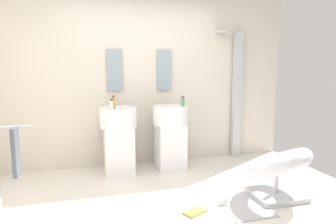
{
  "coord_description": "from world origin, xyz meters",
  "views": [
    {
      "loc": [
        -0.82,
        -2.9,
        1.48
      ],
      "look_at": [
        0.15,
        0.55,
        0.95
      ],
      "focal_mm": 32.04,
      "sensor_mm": 36.0,
      "label": 1
    }
  ],
  "objects_px": {
    "magazine_ochre": "(195,212)",
    "soap_bottle_amber": "(114,103)",
    "soap_bottle_clear": "(112,104)",
    "shower_column": "(236,92)",
    "lounge_chair": "(277,168)",
    "pedestal_sink_right": "(170,134)",
    "pedestal_sink_left": "(119,137)",
    "soap_bottle_green": "(183,102)",
    "coffee_mug": "(224,201)",
    "towel_rack": "(13,154)"
  },
  "relations": [
    {
      "from": "magazine_ochre",
      "to": "soap_bottle_amber",
      "type": "relative_size",
      "value": 1.29
    },
    {
      "from": "soap_bottle_clear",
      "to": "shower_column",
      "type": "bearing_deg",
      "value": 11.81
    },
    {
      "from": "soap_bottle_clear",
      "to": "lounge_chair",
      "type": "bearing_deg",
      "value": -34.01
    },
    {
      "from": "lounge_chair",
      "to": "soap_bottle_clear",
      "type": "bearing_deg",
      "value": 145.99
    },
    {
      "from": "pedestal_sink_right",
      "to": "soap_bottle_amber",
      "type": "bearing_deg",
      "value": -171.58
    },
    {
      "from": "pedestal_sink_left",
      "to": "soap_bottle_green",
      "type": "relative_size",
      "value": 7.29
    },
    {
      "from": "coffee_mug",
      "to": "soap_bottle_green",
      "type": "height_order",
      "value": "soap_bottle_green"
    },
    {
      "from": "pedestal_sink_right",
      "to": "soap_bottle_green",
      "type": "height_order",
      "value": "soap_bottle_green"
    },
    {
      "from": "shower_column",
      "to": "soap_bottle_clear",
      "type": "distance_m",
      "value": 2.11
    },
    {
      "from": "magazine_ochre",
      "to": "soap_bottle_amber",
      "type": "bearing_deg",
      "value": 88.37
    },
    {
      "from": "towel_rack",
      "to": "pedestal_sink_left",
      "type": "bearing_deg",
      "value": 38.42
    },
    {
      "from": "soap_bottle_green",
      "to": "pedestal_sink_right",
      "type": "bearing_deg",
      "value": 146.42
    },
    {
      "from": "pedestal_sink_left",
      "to": "coffee_mug",
      "type": "height_order",
      "value": "pedestal_sink_left"
    },
    {
      "from": "pedestal_sink_left",
      "to": "pedestal_sink_right",
      "type": "bearing_deg",
      "value": 0.0
    },
    {
      "from": "pedestal_sink_left",
      "to": "soap_bottle_green",
      "type": "bearing_deg",
      "value": -6.35
    },
    {
      "from": "magazine_ochre",
      "to": "coffee_mug",
      "type": "xyz_separation_m",
      "value": [
        0.38,
        0.1,
        0.03
      ]
    },
    {
      "from": "pedestal_sink_right",
      "to": "soap_bottle_green",
      "type": "bearing_deg",
      "value": -33.58
    },
    {
      "from": "magazine_ochre",
      "to": "coffee_mug",
      "type": "distance_m",
      "value": 0.4
    },
    {
      "from": "pedestal_sink_left",
      "to": "shower_column",
      "type": "bearing_deg",
      "value": 8.59
    },
    {
      "from": "magazine_ochre",
      "to": "soap_bottle_green",
      "type": "relative_size",
      "value": 1.6
    },
    {
      "from": "pedestal_sink_right",
      "to": "soap_bottle_clear",
      "type": "bearing_deg",
      "value": -171.01
    },
    {
      "from": "soap_bottle_green",
      "to": "coffee_mug",
      "type": "bearing_deg",
      "value": -86.52
    },
    {
      "from": "towel_rack",
      "to": "magazine_ochre",
      "type": "bearing_deg",
      "value": -16.32
    },
    {
      "from": "pedestal_sink_left",
      "to": "magazine_ochre",
      "type": "height_order",
      "value": "pedestal_sink_left"
    },
    {
      "from": "coffee_mug",
      "to": "lounge_chair",
      "type": "bearing_deg",
      "value": 2.07
    },
    {
      "from": "pedestal_sink_left",
      "to": "soap_bottle_amber",
      "type": "height_order",
      "value": "soap_bottle_amber"
    },
    {
      "from": "coffee_mug",
      "to": "soap_bottle_green",
      "type": "bearing_deg",
      "value": 93.48
    },
    {
      "from": "lounge_chair",
      "to": "soap_bottle_green",
      "type": "xyz_separation_m",
      "value": [
        -0.74,
        1.21,
        0.65
      ]
    },
    {
      "from": "pedestal_sink_right",
      "to": "coffee_mug",
      "type": "bearing_deg",
      "value": -80.35
    },
    {
      "from": "shower_column",
      "to": "soap_bottle_green",
      "type": "distance_m",
      "value": 1.14
    },
    {
      "from": "pedestal_sink_left",
      "to": "soap_bottle_clear",
      "type": "height_order",
      "value": "soap_bottle_clear"
    },
    {
      "from": "magazine_ochre",
      "to": "soap_bottle_green",
      "type": "xyz_separation_m",
      "value": [
        0.31,
        1.33,
        0.98
      ]
    },
    {
      "from": "pedestal_sink_left",
      "to": "shower_column",
      "type": "height_order",
      "value": "shower_column"
    },
    {
      "from": "shower_column",
      "to": "coffee_mug",
      "type": "xyz_separation_m",
      "value": [
        -0.99,
        -1.63,
        -1.03
      ]
    },
    {
      "from": "lounge_chair",
      "to": "towel_rack",
      "type": "xyz_separation_m",
      "value": [
        -2.8,
        0.39,
        0.28
      ]
    },
    {
      "from": "towel_rack",
      "to": "soap_bottle_green",
      "type": "xyz_separation_m",
      "value": [
        2.06,
        0.82,
        0.37
      ]
    },
    {
      "from": "soap_bottle_clear",
      "to": "soap_bottle_amber",
      "type": "height_order",
      "value": "soap_bottle_amber"
    },
    {
      "from": "pedestal_sink_left",
      "to": "towel_rack",
      "type": "relative_size",
      "value": 1.09
    },
    {
      "from": "magazine_ochre",
      "to": "soap_bottle_amber",
      "type": "distance_m",
      "value": 1.78
    },
    {
      "from": "pedestal_sink_left",
      "to": "lounge_chair",
      "type": "xyz_separation_m",
      "value": [
        1.64,
        -1.31,
        -0.17
      ]
    },
    {
      "from": "soap_bottle_amber",
      "to": "magazine_ochre",
      "type": "bearing_deg",
      "value": -62.91
    },
    {
      "from": "pedestal_sink_right",
      "to": "soap_bottle_clear",
      "type": "height_order",
      "value": "soap_bottle_clear"
    },
    {
      "from": "lounge_chair",
      "to": "towel_rack",
      "type": "bearing_deg",
      "value": 172.01
    },
    {
      "from": "towel_rack",
      "to": "soap_bottle_green",
      "type": "bearing_deg",
      "value": 21.58
    },
    {
      "from": "towel_rack",
      "to": "coffee_mug",
      "type": "xyz_separation_m",
      "value": [
        2.14,
        -0.42,
        -0.58
      ]
    },
    {
      "from": "coffee_mug",
      "to": "soap_bottle_amber",
      "type": "relative_size",
      "value": 0.46
    },
    {
      "from": "coffee_mug",
      "to": "soap_bottle_clear",
      "type": "xyz_separation_m",
      "value": [
        -1.08,
        1.2,
        0.95
      ]
    },
    {
      "from": "lounge_chair",
      "to": "coffee_mug",
      "type": "relative_size",
      "value": 13.3
    },
    {
      "from": "towel_rack",
      "to": "soap_bottle_amber",
      "type": "distance_m",
      "value": 1.4
    },
    {
      "from": "magazine_ochre",
      "to": "soap_bottle_clear",
      "type": "xyz_separation_m",
      "value": [
        -0.7,
        1.3,
        0.98
      ]
    }
  ]
}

